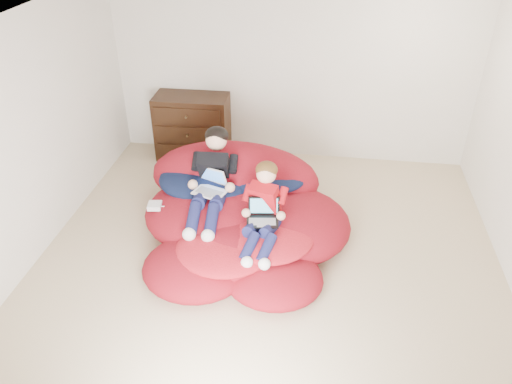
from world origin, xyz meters
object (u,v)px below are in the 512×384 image
younger_boy (264,206)px  laptop_white (211,185)px  laptop_black (263,214)px  beanbag_pile (239,213)px  older_boy (212,175)px  dresser (193,127)px

younger_boy → laptop_white: younger_boy is taller
laptop_white → laptop_black: size_ratio=1.20×
beanbag_pile → older_boy: bearing=168.7°
dresser → younger_boy: (1.33, -2.15, 0.18)m
dresser → laptop_white: size_ratio=2.45×
beanbag_pile → laptop_white: bearing=-176.9°
older_boy → laptop_black: (0.64, -0.46, -0.15)m
dresser → beanbag_pile: 2.05m
beanbag_pile → older_boy: 0.54m
older_boy → younger_boy: size_ratio=1.27×
beanbag_pile → younger_boy: 0.62m
older_boy → laptop_white: 0.11m
older_boy → laptop_black: size_ratio=3.41×
beanbag_pile → dresser: bearing=119.0°
laptop_black → dresser: bearing=121.3°
older_boy → laptop_black: 0.81m
younger_boy → older_boy: bearing=146.2°
older_boy → laptop_white: bearing=-90.0°
beanbag_pile → laptop_black: size_ratio=6.91×
laptop_white → beanbag_pile: bearing=3.1°
dresser → laptop_black: dresser is taller
older_boy → younger_boy: older_boy is taller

